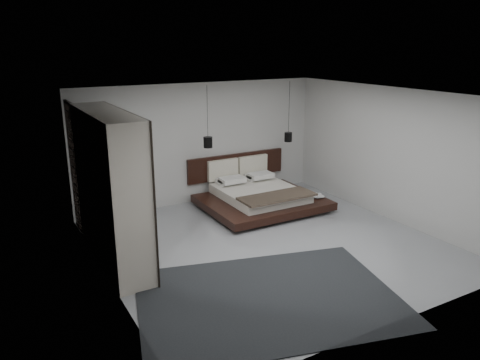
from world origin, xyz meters
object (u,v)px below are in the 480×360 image
bed (258,195)px  rug (268,298)px  pendant_left (208,142)px  wardrobe (111,189)px  lattice_screen (76,169)px  pendant_right (288,137)px

bed → rug: (-2.01, -3.54, -0.27)m
pendant_left → wardrobe: pendant_left is taller
lattice_screen → pendant_right: (4.95, -0.14, 0.18)m
lattice_screen → pendant_right: bearing=-1.6°
wardrobe → pendant_left: bearing=30.8°
lattice_screen → rug: bearing=-65.4°
pendant_right → pendant_left: bearing=-180.0°
lattice_screen → bed: (3.88, -0.54, -1.02)m
lattice_screen → wardrobe: (0.25, -1.66, 0.01)m
pendant_left → wardrobe: (-2.55, -1.52, -0.26)m
pendant_right → wardrobe: bearing=-162.1°
pendant_left → pendant_right: size_ratio=0.94×
rug → lattice_screen: bearing=114.6°
pendant_right → rug: bearing=-128.1°
pendant_left → wardrobe: size_ratio=0.51×
pendant_left → pendant_right: (2.15, 0.00, -0.09)m
lattice_screen → pendant_right: size_ratio=1.81×
bed → wardrobe: 3.93m
pendant_right → lattice_screen: bearing=178.4°
pendant_right → rug: 5.21m
pendant_left → rug: bearing=-103.4°
lattice_screen → pendant_left: 2.82m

